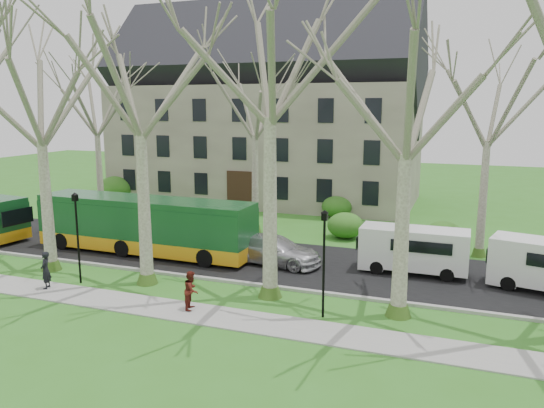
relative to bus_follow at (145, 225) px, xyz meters
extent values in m
plane|color=#347521|center=(5.99, -4.51, -1.69)|extent=(120.00, 120.00, 0.00)
cube|color=gray|center=(5.99, -7.01, -1.66)|extent=(70.00, 2.00, 0.06)
cube|color=black|center=(5.99, 0.99, -1.66)|extent=(80.00, 8.00, 0.06)
cube|color=#A5A39E|center=(5.99, -3.01, -1.62)|extent=(80.00, 0.25, 0.14)
cube|color=slate|center=(-0.01, 19.49, 3.31)|extent=(26.00, 12.00, 10.00)
cylinder|color=black|center=(-0.01, -5.51, 0.31)|extent=(0.10, 0.10, 4.00)
cube|color=black|center=(-0.01, -5.51, 2.46)|extent=(0.22, 0.22, 0.30)
cylinder|color=black|center=(11.99, -5.51, 0.31)|extent=(0.10, 0.10, 4.00)
cube|color=black|center=(11.99, -5.51, 2.46)|extent=(0.22, 0.22, 0.30)
ellipsoid|color=#1A5518|center=(-10.01, 7.49, -0.69)|extent=(2.60, 2.60, 2.00)
ellipsoid|color=#1A5518|center=(-4.01, 7.49, -0.69)|extent=(2.60, 2.60, 2.00)
ellipsoid|color=#1A5518|center=(9.99, 7.49, -0.69)|extent=(2.60, 2.60, 2.00)
ellipsoid|color=#1A5518|center=(15.99, 7.49, -0.69)|extent=(2.60, 2.60, 2.00)
ellipsoid|color=#1A5518|center=(-12.01, 13.49, -0.69)|extent=(2.60, 2.60, 2.00)
ellipsoid|color=#1A5518|center=(7.99, 13.49, -0.69)|extent=(2.60, 2.60, 2.00)
imported|color=silver|center=(7.71, 0.51, -0.88)|extent=(5.42, 2.81, 1.50)
imported|color=black|center=(-0.85, -6.80, -0.76)|extent=(0.63, 0.75, 1.75)
imported|color=#581A14|center=(6.69, -6.69, -0.82)|extent=(0.77, 0.90, 1.63)
camera|label=1|loc=(17.08, -25.11, 6.73)|focal=35.00mm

